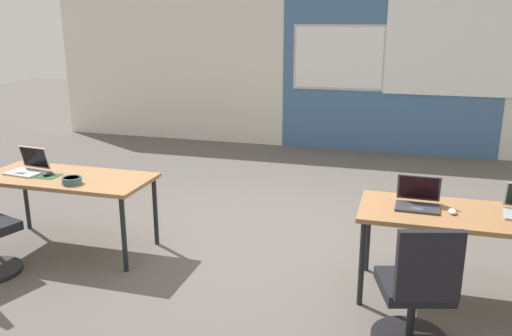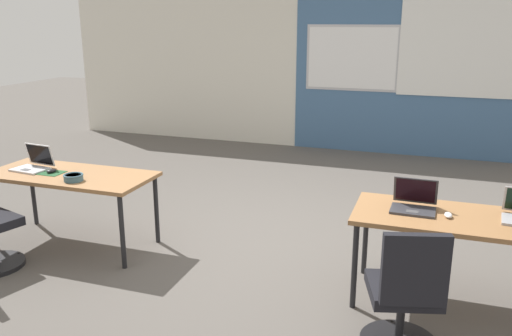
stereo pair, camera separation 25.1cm
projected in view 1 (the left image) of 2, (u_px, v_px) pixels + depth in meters
ground_plane at (264, 243)px, 5.20m from camera, size 24.00×24.00×0.00m
back_wall_assembly at (334, 64)px, 8.68m from camera, size 10.00×0.27×2.80m
desk_near_left at (67, 182)px, 4.93m from camera, size 1.60×0.70×0.72m
desk_near_right at (466, 221)px, 4.00m from camera, size 1.60×0.70×0.72m
laptop_near_left_end at (28, 167)px, 5.03m from camera, size 0.36×0.32×0.23m
mousepad_near_left_end at (48, 176)px, 4.92m from camera, size 0.22×0.19×0.00m
mouse_near_left_end at (48, 174)px, 4.92m from camera, size 0.09×0.11×0.03m
laptop_near_right_inner at (418, 201)px, 4.11m from camera, size 0.34×0.30×0.23m
mouse_near_right_inner at (452, 211)px, 3.98m from camera, size 0.07×0.11×0.03m
chair_near_right_inner at (416, 297)px, 3.46m from camera, size 0.54×0.60×0.92m
snack_bowl at (72, 180)px, 4.69m from camera, size 0.18×0.18×0.06m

